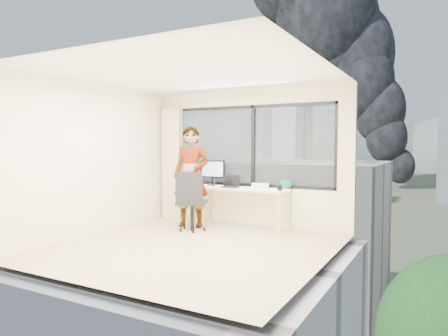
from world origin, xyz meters
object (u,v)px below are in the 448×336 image
Objects in this scene: monitor at (213,173)px; handbag at (286,184)px; game_console at (260,185)px; laptop at (230,182)px; desk at (241,208)px; chair at (192,200)px; person at (191,177)px.

handbag is (1.49, 0.10, -0.16)m from monitor.
monitor is 1.01m from game_console.
laptop reaches higher than handbag.
desk is 1.64× the size of chair.
chair reaches higher than desk.
monitor is at bearing 149.41° from laptop.
monitor is (-0.69, 0.14, 0.63)m from desk.
desk is 5.72× the size of game_console.
game_console is 0.57m from laptop.
person is at bearing -163.65° from laptop.
chair is 0.92m from monitor.
laptop is at bearing 10.99° from person.
desk is 7.42× the size of handbag.
person is 5.60× the size of laptop.
handbag reaches higher than desk.
handbag is (0.50, 0.02, 0.06)m from game_console.
laptop is at bearing -27.44° from monitor.
monitor reaches higher than laptop.
chair reaches higher than game_console.
chair is at bearing -134.34° from desk.
person reaches higher than laptop.
chair is 0.82m from laptop.
monitor reaches higher than game_console.
laptop is at bearing 34.76° from chair.
person is 0.54m from monitor.
game_console is at bearing 23.50° from chair.
handbag is at bearing -19.09° from game_console.
monitor is at bearing 162.52° from game_console.
monitor is at bearing 56.18° from person.
monitor is at bearing 73.37° from chair.
chair is at bearing -93.68° from monitor.
monitor reaches higher than handbag.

